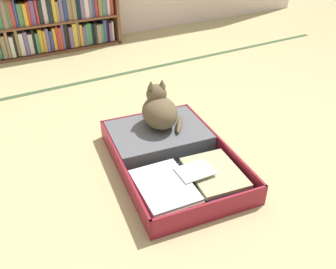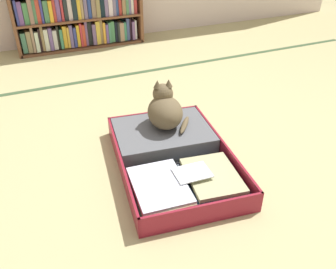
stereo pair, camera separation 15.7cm
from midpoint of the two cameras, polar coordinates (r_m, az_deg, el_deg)
ground_plane at (r=1.95m, az=7.16°, el=-4.58°), size 10.00×10.00×0.00m
tatami_border at (r=3.02m, az=-5.83°, el=9.53°), size 4.80×0.05×0.00m
bookshelf at (r=3.70m, az=-13.30°, el=19.73°), size 1.24×0.28×0.83m
open_suitcase at (r=1.91m, az=2.72°, el=-3.29°), size 0.68×0.94×0.11m
black_cat at (r=2.01m, az=1.72°, el=3.99°), size 0.29×0.30×0.26m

